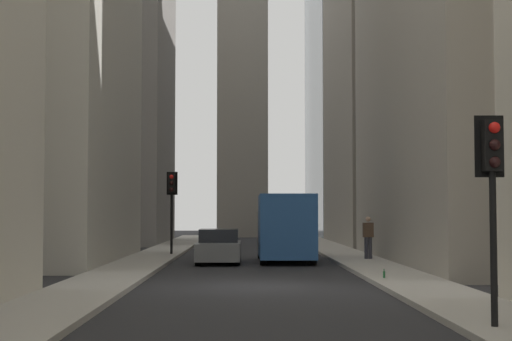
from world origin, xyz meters
TOP-DOWN VIEW (x-y plane):
  - ground_plane at (0.00, 0.00)m, footprint 135.00×135.00m
  - sidewalk_right at (0.00, 4.50)m, footprint 90.00×2.20m
  - sidewalk_left at (0.00, -4.50)m, footprint 90.00×2.20m
  - building_left_far at (28.34, -10.60)m, footprint 15.87×10.00m
  - building_right_midfar at (10.59, 10.60)m, footprint 13.62×10.00m
  - building_right_far at (30.79, 10.60)m, footprint 12.34×10.00m
  - church_spire at (45.25, 0.50)m, footprint 4.72×4.72m
  - delivery_truck at (11.14, -1.40)m, footprint 6.46×2.25m
  - hatchback_grey at (10.03, 1.40)m, footprint 4.30×1.78m
  - traffic_light_foreground at (-9.00, -4.00)m, footprint 0.43×0.52m
  - traffic_light_midblock at (14.78, 3.79)m, footprint 0.43×0.52m
  - pedestrian at (10.81, -4.92)m, footprint 0.26×0.44m
  - discarded_bottle at (1.06, -3.86)m, footprint 0.07×0.07m

SIDE VIEW (x-z plane):
  - ground_plane at x=0.00m, z-range 0.00..0.00m
  - sidewalk_right at x=0.00m, z-range 0.00..0.14m
  - sidewalk_left at x=0.00m, z-range 0.00..0.14m
  - discarded_bottle at x=1.06m, z-range 0.11..0.38m
  - hatchback_grey at x=10.03m, z-range -0.04..1.37m
  - pedestrian at x=10.81m, z-range 0.23..2.01m
  - delivery_truck at x=11.14m, z-range 0.04..2.88m
  - traffic_light_foreground at x=-9.00m, z-range 1.00..4.70m
  - traffic_light_midblock at x=14.78m, z-range 1.05..4.95m
  - building_right_midfar at x=10.59m, z-range 0.00..21.67m
  - building_right_far at x=30.79m, z-range 0.00..24.58m
  - building_left_far at x=28.34m, z-range 0.00..25.40m
  - church_spire at x=45.25m, z-range 0.68..33.01m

